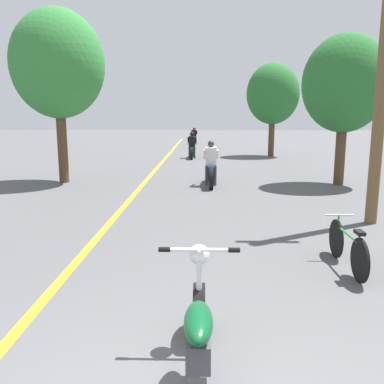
{
  "coord_description": "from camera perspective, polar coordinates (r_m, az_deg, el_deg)",
  "views": [
    {
      "loc": [
        0.24,
        -2.24,
        2.23
      ],
      "look_at": [
        0.07,
        4.8,
        0.9
      ],
      "focal_mm": 38.0,
      "sensor_mm": 36.0,
      "label": 1
    }
  ],
  "objects": [
    {
      "name": "motorcycle_rider_far",
      "position": [
        32.23,
        0.31,
        7.64
      ],
      "size": [
        0.5,
        2.08,
        1.32
      ],
      "color": "black",
      "rests_on": "ground"
    },
    {
      "name": "bicycle_parked",
      "position": [
        6.42,
        20.97,
        -7.2
      ],
      "size": [
        0.44,
        1.6,
        0.72
      ],
      "color": "black",
      "rests_on": "ground"
    },
    {
      "name": "motorcycle_rider_mid",
      "position": [
        21.51,
        -0.0,
        6.16
      ],
      "size": [
        0.5,
        2.02,
        1.38
      ],
      "color": "black",
      "rests_on": "ground"
    },
    {
      "name": "roadside_tree_right_near",
      "position": [
        14.0,
        20.66,
        13.97
      ],
      "size": [
        2.66,
        2.39,
        4.74
      ],
      "color": "#513A23",
      "rests_on": "ground"
    },
    {
      "name": "motorcycle_foreground",
      "position": [
        3.6,
        0.91,
        -19.78
      ],
      "size": [
        0.76,
        2.11,
        1.02
      ],
      "color": "black",
      "rests_on": "ground"
    },
    {
      "name": "lane_stripe_center",
      "position": [
        15.33,
        -5.86,
        2.3
      ],
      "size": [
        0.14,
        48.0,
        0.01
      ],
      "primitive_type": "cube",
      "color": "yellow",
      "rests_on": "ground"
    },
    {
      "name": "motorcycle_rider_lead",
      "position": [
        13.09,
        2.66,
        3.27
      ],
      "size": [
        0.5,
        2.13,
        1.44
      ],
      "color": "black",
      "rests_on": "ground"
    },
    {
      "name": "roadside_tree_left",
      "position": [
        14.34,
        -18.34,
        16.6
      ],
      "size": [
        3.01,
        2.71,
        5.59
      ],
      "color": "#513A23",
      "rests_on": "ground"
    },
    {
      "name": "roadside_tree_right_far",
      "position": [
        23.02,
        11.29,
        13.32
      ],
      "size": [
        2.85,
        2.56,
        5.02
      ],
      "color": "#513A23",
      "rests_on": "ground"
    }
  ]
}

